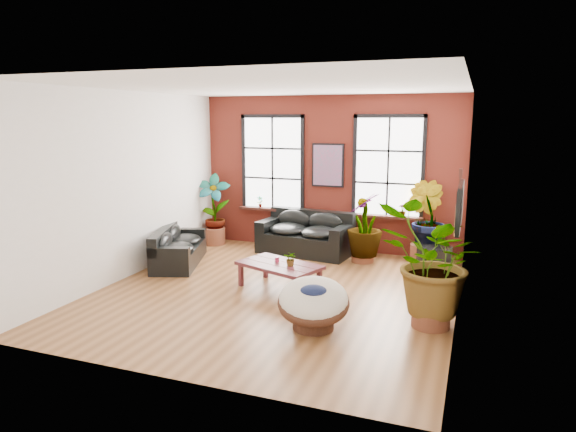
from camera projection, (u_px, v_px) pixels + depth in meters
name	position (u px, v px, depth m)	size (l,w,h in m)	color
room	(279.00, 192.00, 8.78)	(6.04, 6.54, 3.54)	brown
sofa_back	(306.00, 234.00, 11.51)	(2.16, 1.25, 0.94)	black
sofa_left	(177.00, 248.00, 10.67)	(1.37, 2.06, 0.75)	black
coffee_table	(279.00, 267.00, 9.08)	(1.64, 1.27, 0.56)	#481A20
papasan_chair	(313.00, 302.00, 7.35)	(1.29, 1.29, 0.78)	#442518
poster	(328.00, 165.00, 11.53)	(0.74, 0.06, 0.98)	black
tv_wall_unit	(459.00, 210.00, 8.23)	(0.13, 1.86, 1.20)	black
media_box	(434.00, 259.00, 10.21)	(0.67, 0.59, 0.48)	black
pot_back_left	(214.00, 236.00, 12.37)	(0.67, 0.67, 0.40)	brown
pot_back_right	(423.00, 253.00, 10.80)	(0.54, 0.54, 0.39)	brown
pot_right_wall	(431.00, 313.00, 7.46)	(0.60, 0.60, 0.41)	brown
pot_mid	(363.00, 254.00, 10.84)	(0.57, 0.57, 0.34)	brown
floor_plant_back_left	(214.00, 206.00, 12.25)	(0.81, 0.55, 1.55)	#1A641B
floor_plant_back_right	(426.00, 219.00, 10.67)	(0.87, 0.70, 1.57)	#1A641B
floor_plant_right_wall	(432.00, 262.00, 7.32)	(1.46, 1.27, 1.63)	#1A641B
floor_plant_mid	(365.00, 225.00, 10.69)	(0.75, 0.75, 1.34)	#1A641B
table_plant	(291.00, 259.00, 8.90)	(0.24, 0.21, 0.26)	#1A641B
sill_plant_left	(260.00, 202.00, 12.22)	(0.14, 0.10, 0.27)	#1A641B
sill_plant_right	(402.00, 210.00, 11.08)	(0.15, 0.15, 0.27)	#1A641B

